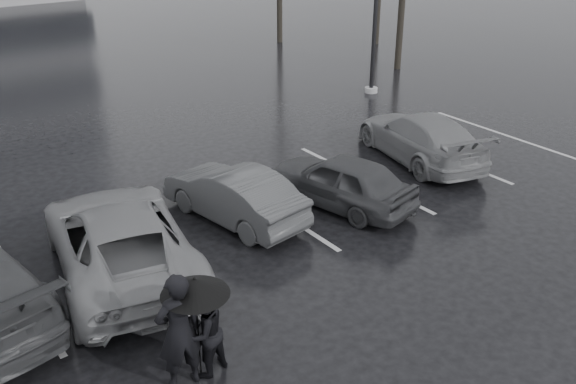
% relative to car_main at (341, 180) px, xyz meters
% --- Properties ---
extents(ground, '(160.00, 160.00, 0.00)m').
position_rel_car_main_xyz_m(ground, '(-1.97, -1.65, -0.61)').
color(ground, black).
rests_on(ground, ground).
extents(car_main, '(2.24, 3.84, 1.23)m').
position_rel_car_main_xyz_m(car_main, '(0.00, 0.00, 0.00)').
color(car_main, black).
rests_on(car_main, ground).
extents(car_west_a, '(1.86, 3.79, 1.20)m').
position_rel_car_main_xyz_m(car_west_a, '(-2.36, 0.81, -0.02)').
color(car_west_a, '#28282A').
rests_on(car_west_a, ground).
extents(car_west_b, '(3.25, 5.44, 1.41)m').
position_rel_car_main_xyz_m(car_west_b, '(-5.23, 0.18, 0.09)').
color(car_west_b, '#555558').
rests_on(car_west_b, ground).
extents(car_east, '(2.73, 4.70, 1.28)m').
position_rel_car_main_xyz_m(car_east, '(3.54, 0.91, 0.03)').
color(car_east, '#555558').
rests_on(car_east, ground).
extents(pedestrian_left, '(0.72, 0.50, 1.88)m').
position_rel_car_main_xyz_m(pedestrian_left, '(-5.72, -3.25, 0.33)').
color(pedestrian_left, black).
rests_on(pedestrian_left, ground).
extents(pedestrian_right, '(0.85, 0.74, 1.48)m').
position_rel_car_main_xyz_m(pedestrian_right, '(-5.31, -3.23, 0.12)').
color(pedestrian_right, black).
rests_on(pedestrian_right, ground).
extents(umbrella, '(1.00, 1.00, 1.70)m').
position_rel_car_main_xyz_m(umbrella, '(-5.40, -3.21, 0.93)').
color(umbrella, black).
rests_on(umbrella, ground).
extents(stall_stripes, '(19.72, 5.00, 0.00)m').
position_rel_car_main_xyz_m(stall_stripes, '(-2.77, 0.85, -0.61)').
color(stall_stripes, '#A9A9AC').
rests_on(stall_stripes, ground).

